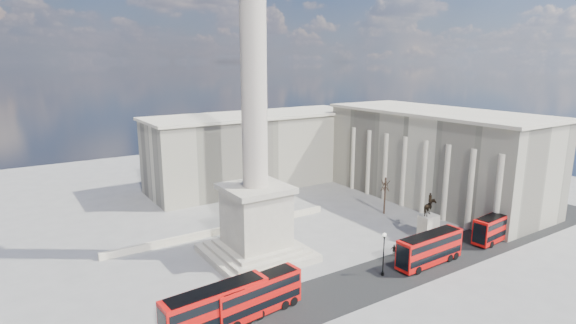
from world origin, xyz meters
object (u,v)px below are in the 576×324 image
(pedestrian_walking, at_px, (445,236))
(victorian_lamp, at_px, (384,251))
(red_bus_c, at_px, (430,248))
(pedestrian_standing, at_px, (417,244))
(pedestrian_crossing, at_px, (394,250))
(nelsons_column, at_px, (255,171))
(red_bus_d, at_px, (497,226))
(equestrian_statue, at_px, (428,224))
(red_bus_a, at_px, (216,308))
(red_bus_b, at_px, (258,295))

(pedestrian_walking, bearing_deg, victorian_lamp, 171.11)
(pedestrian_walking, bearing_deg, red_bus_c, -173.98)
(pedestrian_standing, height_order, pedestrian_crossing, pedestrian_standing)
(pedestrian_crossing, bearing_deg, nelsons_column, 19.29)
(red_bus_d, relative_size, victorian_lamp, 1.80)
(red_bus_d, distance_m, pedestrian_standing, 14.58)
(nelsons_column, xyz_separation_m, victorian_lamp, (11.17, -14.77, -9.33))
(nelsons_column, height_order, equestrian_statue, nelsons_column)
(pedestrian_walking, xyz_separation_m, pedestrian_standing, (-6.65, 0.00, 0.18))
(red_bus_a, height_order, pedestrian_crossing, red_bus_a)
(red_bus_a, relative_size, red_bus_b, 1.08)
(nelsons_column, xyz_separation_m, red_bus_d, (35.44, -15.78, -10.63))
(equestrian_statue, bearing_deg, pedestrian_crossing, -170.86)
(equestrian_statue, xyz_separation_m, pedestrian_standing, (-4.69, -1.87, -1.77))
(pedestrian_walking, bearing_deg, red_bus_d, -50.41)
(victorian_lamp, relative_size, pedestrian_walking, 3.95)
(red_bus_d, xyz_separation_m, pedestrian_standing, (-13.87, 4.28, -1.34))
(red_bus_b, relative_size, pedestrian_crossing, 6.29)
(nelsons_column, bearing_deg, pedestrian_walking, -22.17)
(red_bus_b, height_order, red_bus_c, red_bus_c)
(nelsons_column, distance_m, red_bus_c, 27.02)
(red_bus_d, distance_m, victorian_lamp, 24.33)
(red_bus_c, xyz_separation_m, pedestrian_walking, (9.05, 4.37, -1.62))
(red_bus_d, relative_size, equestrian_statue, 1.39)
(victorian_lamp, relative_size, pedestrian_crossing, 3.44)
(red_bus_b, xyz_separation_m, victorian_lamp, (18.73, -0.90, 1.26))
(nelsons_column, distance_m, red_bus_b, 19.02)
(nelsons_column, xyz_separation_m, equestrian_statue, (26.26, -9.63, -10.20))
(victorian_lamp, bearing_deg, pedestrian_walking, 10.85)
(red_bus_a, relative_size, pedestrian_walking, 7.80)
(pedestrian_crossing, bearing_deg, red_bus_c, 165.41)
(pedestrian_standing, bearing_deg, pedestrian_crossing, -38.73)
(red_bus_d, relative_size, pedestrian_crossing, 6.18)
(red_bus_a, xyz_separation_m, equestrian_statue, (38.97, 4.45, 0.19))
(red_bus_d, height_order, victorian_lamp, victorian_lamp)
(red_bus_a, distance_m, victorian_lamp, 23.92)
(pedestrian_crossing, bearing_deg, red_bus_d, -142.11)
(red_bus_c, relative_size, equestrian_statue, 1.44)
(nelsons_column, distance_m, equestrian_statue, 29.78)
(victorian_lamp, height_order, pedestrian_standing, victorian_lamp)
(victorian_lamp, bearing_deg, nelsons_column, 127.10)
(red_bus_a, xyz_separation_m, red_bus_b, (5.16, 0.22, -0.20))
(pedestrian_walking, relative_size, pedestrian_standing, 0.81)
(red_bus_c, bearing_deg, red_bus_a, 175.37)
(nelsons_column, relative_size, victorian_lamp, 8.19)
(red_bus_a, height_order, red_bus_d, red_bus_a)
(pedestrian_standing, bearing_deg, victorian_lamp, -16.16)
(red_bus_a, distance_m, red_bus_b, 5.16)
(nelsons_column, height_order, pedestrian_walking, nelsons_column)
(nelsons_column, xyz_separation_m, pedestrian_crossing, (17.14, -11.10, -12.03))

